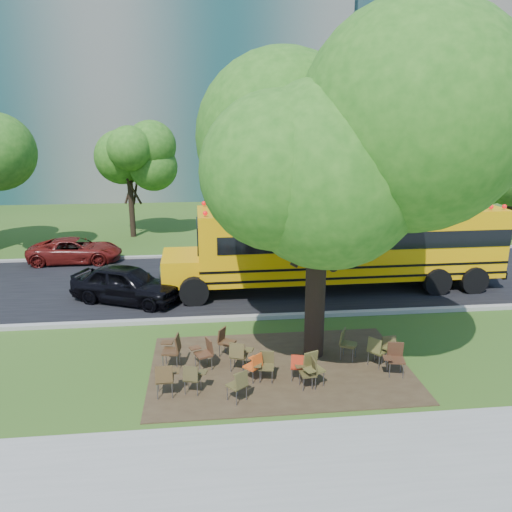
{
  "coord_description": "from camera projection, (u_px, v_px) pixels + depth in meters",
  "views": [
    {
      "loc": [
        -0.97,
        -12.68,
        6.6
      ],
      "look_at": [
        0.84,
        4.12,
        1.92
      ],
      "focal_mm": 35.0,
      "sensor_mm": 36.0,
      "label": 1
    }
  ],
  "objects": [
    {
      "name": "chair_10",
      "position": [
        225.0,
        340.0,
        14.16
      ],
      "size": [
        0.56,
        0.72,
        0.85
      ],
      "rotation": [
        0.0,
        0.0,
        -2.13
      ],
      "color": "#4A2F1A",
      "rests_on": "ground"
    },
    {
      "name": "chair_15",
      "position": [
        239.0,
        353.0,
        13.3
      ],
      "size": [
        0.7,
        0.55,
        0.88
      ],
      "rotation": [
        0.0,
        0.0,
        5.92
      ],
      "color": "#4E4222",
      "rests_on": "ground"
    },
    {
      "name": "kerb_far",
      "position": [
        224.0,
        255.0,
        24.62
      ],
      "size": [
        80.0,
        0.25,
        0.14
      ],
      "primitive_type": "cube",
      "color": "gray",
      "rests_on": "ground"
    },
    {
      "name": "asphalt_road",
      "position": [
        228.0,
        282.0,
        20.71
      ],
      "size": [
        80.0,
        8.0,
        0.04
      ],
      "primitive_type": "cube",
      "color": "black",
      "rests_on": "ground"
    },
    {
      "name": "chair_4",
      "position": [
        299.0,
        364.0,
        12.83
      ],
      "size": [
        0.59,
        0.46,
        0.79
      ],
      "rotation": [
        0.0,
        0.0,
        -0.23
      ],
      "color": "#B72B13",
      "rests_on": "ground"
    },
    {
      "name": "chair_2",
      "position": [
        239.0,
        383.0,
        11.89
      ],
      "size": [
        0.56,
        0.71,
        0.83
      ],
      "rotation": [
        0.0,
        0.0,
        0.67
      ],
      "color": "#4B4320",
      "rests_on": "ground"
    },
    {
      "name": "chair_6",
      "position": [
        309.0,
        370.0,
        12.5
      ],
      "size": [
        0.51,
        0.53,
        0.81
      ],
      "rotation": [
        0.0,
        0.0,
        1.65
      ],
      "color": "#41391C",
      "rests_on": "ground"
    },
    {
      "name": "bg_tree_3",
      "position": [
        368.0,
        148.0,
        26.91
      ],
      "size": [
        5.6,
        5.6,
        7.84
      ],
      "color": "black",
      "rests_on": "ground"
    },
    {
      "name": "school_bus",
      "position": [
        346.0,
        242.0,
        19.65
      ],
      "size": [
        13.27,
        3.19,
        3.23
      ],
      "rotation": [
        0.0,
        0.0,
        0.01
      ],
      "color": "#E49E07",
      "rests_on": "ground"
    },
    {
      "name": "chair_7",
      "position": [
        377.0,
        349.0,
        13.55
      ],
      "size": [
        0.75,
        0.59,
        0.88
      ],
      "rotation": [
        0.0,
        0.0,
        -0.89
      ],
      "color": "brown",
      "rests_on": "ground"
    },
    {
      "name": "chair_5",
      "position": [
        312.0,
        366.0,
        12.62
      ],
      "size": [
        0.6,
        0.68,
        0.88
      ],
      "rotation": [
        0.0,
        0.0,
        3.52
      ],
      "color": "brown",
      "rests_on": "ground"
    },
    {
      "name": "kerb_near",
      "position": [
        235.0,
        318.0,
        16.86
      ],
      "size": [
        80.0,
        0.25,
        0.14
      ],
      "primitive_type": "cube",
      "color": "gray",
      "rests_on": "ground"
    },
    {
      "name": "bg_car_red",
      "position": [
        76.0,
        250.0,
        23.47
      ],
      "size": [
        4.23,
        1.96,
        1.17
      ],
      "primitive_type": "imported",
      "rotation": [
        0.0,
        0.0,
        1.57
      ],
      "color": "#5E1310",
      "rests_on": "ground"
    },
    {
      "name": "chair_12",
      "position": [
        347.0,
        342.0,
        13.99
      ],
      "size": [
        0.58,
        0.74,
        0.88
      ],
      "rotation": [
        0.0,
        0.0,
        4.18
      ],
      "color": "#4E4B21",
      "rests_on": "ground"
    },
    {
      "name": "building_main",
      "position": [
        120.0,
        67.0,
        44.74
      ],
      "size": [
        38.0,
        16.0,
        22.0
      ],
      "primitive_type": "cube",
      "color": "slate",
      "rests_on": "ground"
    },
    {
      "name": "chair_9",
      "position": [
        205.0,
        351.0,
        13.46
      ],
      "size": [
        0.68,
        0.6,
        0.88
      ],
      "rotation": [
        0.0,
        0.0,
        1.94
      ],
      "color": "#4A2C1A",
      "rests_on": "ground"
    },
    {
      "name": "chair_8",
      "position": [
        173.0,
        348.0,
        13.51
      ],
      "size": [
        0.57,
        0.69,
        0.97
      ],
      "rotation": [
        0.0,
        0.0,
        1.43
      ],
      "color": "#412917",
      "rests_on": "ground"
    },
    {
      "name": "dirt_patch",
      "position": [
        280.0,
        368.0,
        13.63
      ],
      "size": [
        7.0,
        4.5,
        0.03
      ],
      "primitive_type": "cube",
      "color": "#382819",
      "rests_on": "ground"
    },
    {
      "name": "chair_11",
      "position": [
        254.0,
        364.0,
        12.83
      ],
      "size": [
        0.54,
        0.68,
        0.79
      ],
      "rotation": [
        0.0,
        0.0,
        0.73
      ],
      "color": "#D54E16",
      "rests_on": "ground"
    },
    {
      "name": "main_tree",
      "position": [
        320.0,
        148.0,
        12.83
      ],
      "size": [
        7.2,
        7.2,
        9.47
      ],
      "color": "black",
      "rests_on": "ground"
    },
    {
      "name": "chair_0",
      "position": [
        165.0,
        377.0,
        12.07
      ],
      "size": [
        0.58,
        0.54,
        0.9
      ],
      "rotation": [
        0.0,
        0.0,
        0.02
      ],
      "color": "#49341A",
      "rests_on": "ground"
    },
    {
      "name": "bg_tree_2",
      "position": [
        129.0,
        163.0,
        27.7
      ],
      "size": [
        4.8,
        4.8,
        6.62
      ],
      "color": "black",
      "rests_on": "ground"
    },
    {
      "name": "ground",
      "position": [
        242.0,
        361.0,
        14.01
      ],
      "size": [
        160.0,
        160.0,
        0.0
      ],
      "primitive_type": "plane",
      "color": "#2A4C18",
      "rests_on": "ground"
    },
    {
      "name": "chair_1",
      "position": [
        193.0,
        376.0,
        12.22
      ],
      "size": [
        0.62,
        0.49,
        0.81
      ],
      "rotation": [
        0.0,
        0.0,
        -0.28
      ],
      "color": "#433A1D",
      "rests_on": "ground"
    },
    {
      "name": "sidewalk",
      "position": [
        264.0,
        487.0,
        9.21
      ],
      "size": [
        60.0,
        4.0,
        0.04
      ],
      "primitive_type": "cube",
      "color": "gray",
      "rests_on": "ground"
    },
    {
      "name": "building_right",
      "position": [
        451.0,
        57.0,
        49.57
      ],
      "size": [
        30.0,
        16.0,
        25.0
      ],
      "primitive_type": "cube",
      "color": "slate",
      "rests_on": "ground"
    },
    {
      "name": "chair_13",
      "position": [
        388.0,
        345.0,
        13.79
      ],
      "size": [
        0.57,
        0.55,
        0.87
      ],
      "rotation": [
        0.0,
        0.0,
        0.09
      ],
      "color": "brown",
      "rests_on": "ground"
    },
    {
      "name": "chair_14",
      "position": [
        395.0,
        356.0,
        13.14
      ],
      "size": [
        0.66,
        0.53,
        0.9
      ],
      "rotation": [
        0.0,
        0.0,
        2.94
      ],
      "color": "#452818",
      "rests_on": "ground"
    },
    {
      "name": "black_car",
      "position": [
        126.0,
        284.0,
        18.37
      ],
      "size": [
        4.45,
        3.21,
        1.41
      ],
      "primitive_type": "imported",
      "rotation": [
        0.0,
        0.0,
        1.15
      ],
      "color": "black",
      "rests_on": "ground"
    },
    {
      "name": "chair_3",
      "position": [
        266.0,
        363.0,
        12.87
      ],
      "size": [
        0.59,
        0.47,
        0.8
      ],
      "rotation": [
        0.0,
        0.0,
        2.94
      ],
      "color": "#4D4321",
      "rests_on": "ground"
    }
  ]
}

